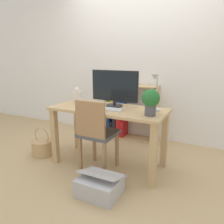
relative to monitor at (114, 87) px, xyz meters
name	(u,v)px	position (x,y,z in m)	size (l,w,h in m)	color
ground_plane	(109,164)	(-0.02, -0.12, -0.97)	(10.00, 10.00, 0.00)	tan
wall_back	(141,58)	(-0.02, 1.04, 0.33)	(8.00, 0.05, 2.60)	white
desk	(108,120)	(-0.02, -0.12, -0.38)	(1.39, 0.60, 0.74)	tan
monitor	(114,87)	(0.00, 0.00, 0.00)	(0.61, 0.21, 0.44)	#232326
keyboard	(107,109)	(0.00, -0.19, -0.23)	(0.38, 0.13, 0.02)	silver
vase	(77,96)	(-0.56, 0.01, -0.15)	(0.12, 0.12, 0.20)	silver
desk_lamp	(155,89)	(0.52, -0.07, 0.02)	(0.10, 0.19, 0.42)	#B7B7BC
potted_plant	(151,100)	(0.52, -0.23, -0.07)	(0.19, 0.19, 0.28)	#4C4C51
chair	(96,132)	(-0.07, -0.33, -0.48)	(0.40, 0.40, 0.88)	#4C4C51
bookshelf	(123,113)	(-0.26, 0.87, -0.56)	(0.84, 0.28, 0.89)	tan
basket	(43,147)	(-0.97, -0.28, -0.86)	(0.29, 0.29, 0.40)	tan
storage_box	(100,185)	(0.18, -0.71, -0.87)	(0.41, 0.40, 0.26)	#B2B2B7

